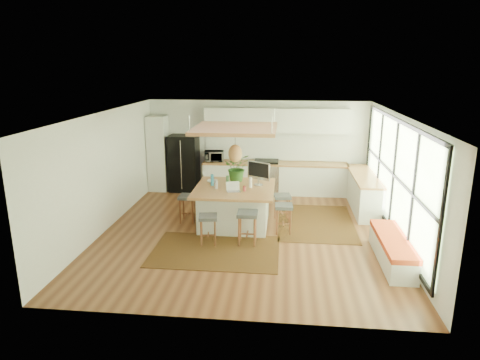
# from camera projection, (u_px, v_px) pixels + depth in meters

# --- Properties ---
(floor) EXTENTS (7.00, 7.00, 0.00)m
(floor) POSITION_uv_depth(u_px,v_px,m) (246.00, 232.00, 9.82)
(floor) COLOR #572D19
(floor) RESTS_ON ground
(ceiling) EXTENTS (7.00, 7.00, 0.00)m
(ceiling) POSITION_uv_depth(u_px,v_px,m) (247.00, 114.00, 9.12)
(ceiling) COLOR white
(ceiling) RESTS_ON ground
(wall_back) EXTENTS (6.50, 0.00, 6.50)m
(wall_back) POSITION_uv_depth(u_px,v_px,m) (257.00, 146.00, 12.83)
(wall_back) COLOR silver
(wall_back) RESTS_ON ground
(wall_front) EXTENTS (6.50, 0.00, 6.50)m
(wall_front) POSITION_uv_depth(u_px,v_px,m) (225.00, 236.00, 6.11)
(wall_front) COLOR silver
(wall_front) RESTS_ON ground
(wall_left) EXTENTS (0.00, 7.00, 7.00)m
(wall_left) POSITION_uv_depth(u_px,v_px,m) (105.00, 171.00, 9.80)
(wall_left) COLOR silver
(wall_left) RESTS_ON ground
(wall_right) EXTENTS (0.00, 7.00, 7.00)m
(wall_right) POSITION_uv_depth(u_px,v_px,m) (398.00, 179.00, 9.14)
(wall_right) COLOR silver
(wall_right) RESTS_ON ground
(window_wall) EXTENTS (0.10, 6.20, 2.60)m
(window_wall) POSITION_uv_depth(u_px,v_px,m) (397.00, 177.00, 9.13)
(window_wall) COLOR black
(window_wall) RESTS_ON wall_right
(pantry) EXTENTS (0.55, 0.60, 2.25)m
(pantry) POSITION_uv_depth(u_px,v_px,m) (158.00, 153.00, 12.88)
(pantry) COLOR silver
(pantry) RESTS_ON floor
(back_counter_base) EXTENTS (4.20, 0.60, 0.88)m
(back_counter_base) POSITION_uv_depth(u_px,v_px,m) (275.00, 179.00, 12.70)
(back_counter_base) COLOR silver
(back_counter_base) RESTS_ON floor
(back_counter_top) EXTENTS (4.24, 0.64, 0.05)m
(back_counter_top) POSITION_uv_depth(u_px,v_px,m) (275.00, 164.00, 12.58)
(back_counter_top) COLOR #9B6137
(back_counter_top) RESTS_ON back_counter_base
(backsplash) EXTENTS (4.20, 0.02, 0.80)m
(backsplash) POSITION_uv_depth(u_px,v_px,m) (276.00, 147.00, 12.75)
(backsplash) COLOR white
(backsplash) RESTS_ON wall_back
(upper_cabinets) EXTENTS (4.20, 0.34, 0.70)m
(upper_cabinets) POSITION_uv_depth(u_px,v_px,m) (276.00, 120.00, 12.39)
(upper_cabinets) COLOR silver
(upper_cabinets) RESTS_ON wall_back
(range) EXTENTS (0.76, 0.62, 1.00)m
(range) POSITION_uv_depth(u_px,v_px,m) (266.00, 176.00, 12.71)
(range) COLOR #A5A5AA
(range) RESTS_ON floor
(right_counter_base) EXTENTS (0.60, 2.50, 0.88)m
(right_counter_base) POSITION_uv_depth(u_px,v_px,m) (364.00, 193.00, 11.33)
(right_counter_base) COLOR silver
(right_counter_base) RESTS_ON floor
(right_counter_top) EXTENTS (0.64, 2.54, 0.05)m
(right_counter_top) POSITION_uv_depth(u_px,v_px,m) (365.00, 176.00, 11.21)
(right_counter_top) COLOR #9B6137
(right_counter_top) RESTS_ON right_counter_base
(window_bench) EXTENTS (0.52, 2.00, 0.50)m
(window_bench) POSITION_uv_depth(u_px,v_px,m) (392.00, 250.00, 8.31)
(window_bench) COLOR silver
(window_bench) RESTS_ON floor
(ceiling_panel) EXTENTS (1.86, 1.86, 0.80)m
(ceiling_panel) POSITION_uv_depth(u_px,v_px,m) (235.00, 141.00, 9.70)
(ceiling_panel) COLOR #9B6137
(ceiling_panel) RESTS_ON ceiling
(rug_near) EXTENTS (2.60, 1.80, 0.01)m
(rug_near) POSITION_uv_depth(u_px,v_px,m) (216.00, 251.00, 8.83)
(rug_near) COLOR black
(rug_near) RESTS_ON floor
(rug_right) EXTENTS (1.80, 2.60, 0.01)m
(rug_right) POSITION_uv_depth(u_px,v_px,m) (316.00, 222.00, 10.43)
(rug_right) COLOR black
(rug_right) RESTS_ON floor
(fridge) EXTENTS (0.86, 0.68, 1.69)m
(fridge) POSITION_uv_depth(u_px,v_px,m) (184.00, 161.00, 12.85)
(fridge) COLOR black
(fridge) RESTS_ON floor
(island) EXTENTS (1.85, 1.85, 0.93)m
(island) POSITION_uv_depth(u_px,v_px,m) (235.00, 206.00, 10.18)
(island) COLOR #9B6137
(island) RESTS_ON floor
(stool_near_left) EXTENTS (0.44, 0.44, 0.64)m
(stool_near_left) POSITION_uv_depth(u_px,v_px,m) (208.00, 228.00, 9.10)
(stool_near_left) COLOR #3E4144
(stool_near_left) RESTS_ON floor
(stool_near_right) EXTENTS (0.43, 0.43, 0.72)m
(stool_near_right) POSITION_uv_depth(u_px,v_px,m) (247.00, 228.00, 9.10)
(stool_near_right) COLOR #3E4144
(stool_near_right) RESTS_ON floor
(stool_right_front) EXTENTS (0.41, 0.41, 0.67)m
(stool_right_front) POSITION_uv_depth(u_px,v_px,m) (284.00, 218.00, 9.73)
(stool_right_front) COLOR #3E4144
(stool_right_front) RESTS_ON floor
(stool_right_back) EXTENTS (0.45, 0.45, 0.66)m
(stool_right_back) POSITION_uv_depth(u_px,v_px,m) (282.00, 207.00, 10.47)
(stool_right_back) COLOR #3E4144
(stool_right_back) RESTS_ON floor
(stool_left_side) EXTENTS (0.41, 0.41, 0.67)m
(stool_left_side) POSITION_uv_depth(u_px,v_px,m) (188.00, 208.00, 10.39)
(stool_left_side) COLOR #3E4144
(stool_left_side) RESTS_ON floor
(laptop) EXTENTS (0.38, 0.40, 0.23)m
(laptop) POSITION_uv_depth(u_px,v_px,m) (234.00, 187.00, 9.68)
(laptop) COLOR #A5A5AA
(laptop) RESTS_ON island
(monitor) EXTENTS (0.65, 0.51, 0.58)m
(monitor) POSITION_uv_depth(u_px,v_px,m) (259.00, 175.00, 10.16)
(monitor) COLOR #A5A5AA
(monitor) RESTS_ON island
(microwave) EXTENTS (0.60, 0.39, 0.38)m
(microwave) POSITION_uv_depth(u_px,v_px,m) (214.00, 155.00, 12.71)
(microwave) COLOR #A5A5AA
(microwave) RESTS_ON back_counter_top
(island_plant) EXTENTS (0.75, 0.81, 0.54)m
(island_plant) POSITION_uv_depth(u_px,v_px,m) (237.00, 170.00, 10.52)
(island_plant) COLOR #1E4C19
(island_plant) RESTS_ON island
(island_bowl) EXTENTS (0.28, 0.28, 0.06)m
(island_bowl) POSITION_uv_depth(u_px,v_px,m) (212.00, 181.00, 10.46)
(island_bowl) COLOR white
(island_bowl) RESTS_ON island
(island_bottle_0) EXTENTS (0.07, 0.07, 0.19)m
(island_bottle_0) POSITION_uv_depth(u_px,v_px,m) (212.00, 182.00, 10.18)
(island_bottle_0) COLOR teal
(island_bottle_0) RESTS_ON island
(island_bottle_1) EXTENTS (0.07, 0.07, 0.19)m
(island_bottle_1) POSITION_uv_depth(u_px,v_px,m) (217.00, 185.00, 9.93)
(island_bottle_1) COLOR silver
(island_bottle_1) RESTS_ON island
(island_bottle_2) EXTENTS (0.07, 0.07, 0.19)m
(island_bottle_2) POSITION_uv_depth(u_px,v_px,m) (244.00, 187.00, 9.72)
(island_bottle_2) COLOR #953431
(island_bottle_2) RESTS_ON island
(island_bottle_3) EXTENTS (0.07, 0.07, 0.19)m
(island_bottle_3) POSITION_uv_depth(u_px,v_px,m) (250.00, 183.00, 10.04)
(island_bottle_3) COLOR white
(island_bottle_3) RESTS_ON island
(island_bottle_4) EXTENTS (0.07, 0.07, 0.19)m
(island_bottle_4) POSITION_uv_depth(u_px,v_px,m) (228.00, 180.00, 10.29)
(island_bottle_4) COLOR #538B57
(island_bottle_4) RESTS_ON island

